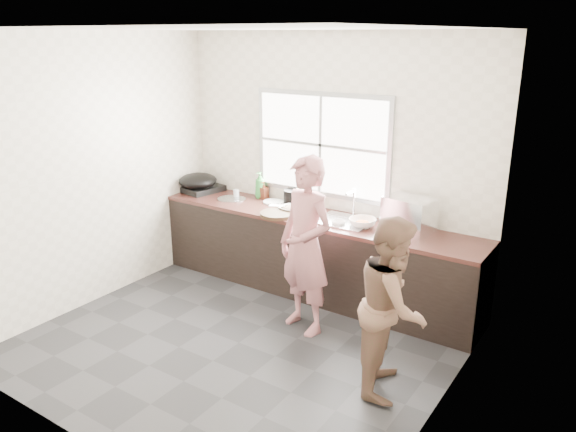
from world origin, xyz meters
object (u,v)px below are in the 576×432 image
Objects in this scene: bottle_brown_tall at (263,191)px; person_side at (393,305)px; dish_rack at (409,215)px; bowl_crabs at (362,223)px; glass_jar at (236,194)px; woman at (306,252)px; wok at (198,181)px; bowl_mince at (290,209)px; pot_lid_left at (235,199)px; bowl_held at (339,222)px; bottle_green at (260,185)px; bottle_brown_short at (297,198)px; black_pot at (294,197)px; plate_food at (274,202)px; pot_lid_right at (230,199)px; burner at (200,188)px; cutting_board at (277,214)px.

person_side is at bearing -31.62° from bottle_brown_tall.
bowl_crabs is at bearing -154.10° from dish_rack.
glass_jar is at bearing 47.29° from person_side.
glass_jar is (-1.46, 0.81, 0.13)m from woman.
wok reaches higher than glass_jar.
bowl_mince is 0.77m from pot_lid_left.
person_side reaches higher than pot_lid_left.
woman is 8.46× the size of bottle_brown_tall.
dish_rack is (0.64, 0.21, 0.14)m from bowl_held.
person_side reaches higher than bottle_green.
person_side is 2.65m from bottle_green.
bottle_brown_short is at bearing 164.20° from bowl_crabs.
plate_food is (-0.22, -0.08, -0.07)m from black_pot.
bowl_mince is at bearing 170.75° from bowl_held.
pot_lid_right is (-0.06, -0.02, 0.00)m from pot_lid_left.
person_side is 5.46× the size of pot_lid_left.
burner is at bearing -170.24° from dish_rack.
bowl_crabs is at bearing -10.70° from bottle_brown_tall.
dish_rack reaches higher than bowl_held.
person_side reaches higher than black_pot.
dish_rack is (1.81, -0.14, 0.08)m from bottle_brown_tall.
dish_rack is 1.61× the size of pot_lid_right.
bottle_green is 0.30m from glass_jar.
cutting_board is 1.36m from burner.
bottle_brown_short reaches higher than glass_jar.
bowl_mince is 0.94× the size of plate_food.
woman reaches higher than black_pot.
wok is at bearing -171.50° from plate_food.
pot_lid_right is at bearing -10.16° from burner.
bowl_mince is 0.27m from black_pot.
dish_rack is at bearing 2.93° from pot_lid_right.
bottle_green reaches higher than bowl_held.
bottle_brown_short is at bearing 0.00° from bottle_green.
bowl_held is at bearing -8.23° from glass_jar.
plate_food is 0.30m from bottle_green.
woman is 1.59m from pot_lid_left.
bowl_crabs is at bearing -10.35° from bottle_green.
cutting_board is 0.80× the size of wok.
dish_rack is at bearing -4.26° from bottle_green.
cutting_board is 0.81× the size of burner.
woman is 0.96m from bowl_mince.
bowl_held is at bearing -26.19° from bottle_brown_short.
glass_jar reaches higher than bowl_mince.
person_side is at bearing -23.90° from pot_lid_right.
bowl_mince is 1.29× the size of bowl_held.
bottle_brown_short is at bearing -176.40° from dish_rack.
bowl_held is 0.69m from dish_rack.
person_side is 7.66× the size of bottle_brown_tall.
glass_jar is at bearing -172.90° from plate_food.
black_pot is at bearing 6.96° from burner.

